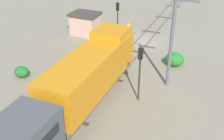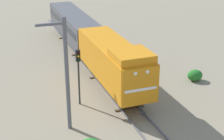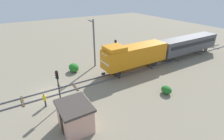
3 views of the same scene
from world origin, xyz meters
TOP-DOWN VIEW (x-y plane):
  - ground_plane at (0.00, 0.00)m, footprint 119.23×119.23m
  - railway_track at (0.00, 0.00)m, footprint 2.40×79.49m
  - locomotive at (0.00, 13.40)m, footprint 2.90×11.60m
  - passenger_car_leading at (0.00, 26.74)m, footprint 2.84×14.00m
  - traffic_signal_near at (3.20, 0.44)m, footprint 0.32×0.34m
  - traffic_signal_mid at (-3.40, 12.06)m, footprint 0.32×0.34m
  - worker_near_track at (2.40, -1.11)m, footprint 0.38×0.38m
  - catenary_mast at (-5.06, 8.89)m, footprint 1.94×0.28m
  - relay_hut at (7.50, 0.63)m, footprint 3.50×2.90m
  - bush_near at (7.72, 12.77)m, footprint 1.43×1.17m
  - bush_mid at (-4.76, 4.94)m, footprint 1.89×1.55m

SIDE VIEW (x-z plane):
  - ground_plane at x=0.00m, z-range 0.00..0.00m
  - railway_track at x=0.00m, z-range -0.01..0.15m
  - bush_near at x=7.72m, z-range 0.00..1.04m
  - bush_mid at x=-4.76m, z-range 0.00..1.38m
  - worker_near_track at x=2.40m, z-range 0.15..1.85m
  - relay_hut at x=7.50m, z-range 0.02..2.76m
  - passenger_car_leading at x=0.00m, z-range 0.69..4.35m
  - locomotive at x=0.00m, z-range 0.47..5.07m
  - traffic_signal_near at x=3.20m, z-range 0.85..5.27m
  - traffic_signal_mid at x=-3.40m, z-range 0.87..5.43m
  - catenary_mast at x=-5.06m, z-range 0.25..8.21m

